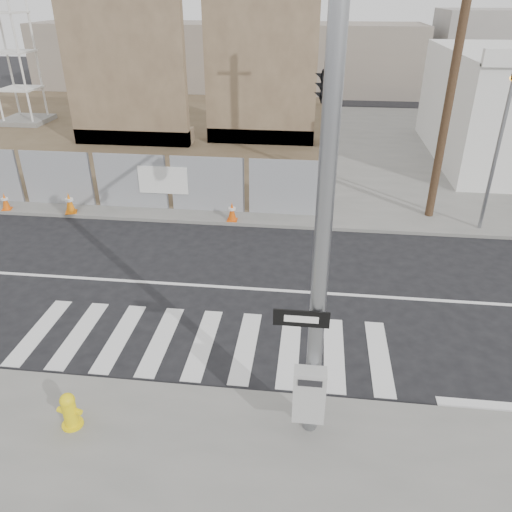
# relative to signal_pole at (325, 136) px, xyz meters

# --- Properties ---
(ground) EXTENTS (100.00, 100.00, 0.00)m
(ground) POSITION_rel_signal_pole_xyz_m (-2.49, 2.05, -4.78)
(ground) COLOR black
(ground) RESTS_ON ground
(sidewalk_far) EXTENTS (50.00, 20.00, 0.12)m
(sidewalk_far) POSITION_rel_signal_pole_xyz_m (-2.49, 16.05, -4.72)
(sidewalk_far) COLOR slate
(sidewalk_far) RESTS_ON ground
(signal_pole) EXTENTS (0.96, 5.87, 7.00)m
(signal_pole) POSITION_rel_signal_pole_xyz_m (0.00, 0.00, 0.00)
(signal_pole) COLOR gray
(signal_pole) RESTS_ON sidewalk_near
(far_signal_pole) EXTENTS (0.16, 0.20, 5.60)m
(far_signal_pole) POSITION_rel_signal_pole_xyz_m (5.51, 6.65, -1.30)
(far_signal_pole) COLOR gray
(far_signal_pole) RESTS_ON sidewalk_far
(concrete_wall_left) EXTENTS (6.00, 1.30, 8.00)m
(concrete_wall_left) POSITION_rel_signal_pole_xyz_m (-9.49, 15.13, -1.40)
(concrete_wall_left) COLOR brown
(concrete_wall_left) RESTS_ON sidewalk_far
(concrete_wall_right) EXTENTS (5.50, 1.30, 8.00)m
(concrete_wall_right) POSITION_rel_signal_pole_xyz_m (-2.99, 16.13, -1.40)
(concrete_wall_right) COLOR brown
(concrete_wall_right) RESTS_ON sidewalk_far
(utility_pole_right) EXTENTS (1.60, 0.28, 10.00)m
(utility_pole_right) POSITION_rel_signal_pole_xyz_m (4.01, 7.55, 0.42)
(utility_pole_right) COLOR #453120
(utility_pole_right) RESTS_ON sidewalk_far
(fire_hydrant) EXTENTS (0.48, 0.48, 0.74)m
(fire_hydrant) POSITION_rel_signal_pole_xyz_m (-4.34, -3.25, -4.29)
(fire_hydrant) COLOR yellow
(fire_hydrant) RESTS_ON sidewalk_near
(traffic_cone_b) EXTENTS (0.40, 0.40, 0.63)m
(traffic_cone_b) POSITION_rel_signal_pole_xyz_m (-11.25, 6.27, -4.35)
(traffic_cone_b) COLOR #E1560B
(traffic_cone_b) RESTS_ON sidewalk_far
(traffic_cone_c) EXTENTS (0.50, 0.50, 0.76)m
(traffic_cone_c) POSITION_rel_signal_pole_xyz_m (-8.78, 6.27, -4.29)
(traffic_cone_c) COLOR orange
(traffic_cone_c) RESTS_ON sidewalk_far
(traffic_cone_d) EXTENTS (0.35, 0.35, 0.67)m
(traffic_cone_d) POSITION_rel_signal_pole_xyz_m (-2.90, 6.27, -4.33)
(traffic_cone_d) COLOR #D84E0B
(traffic_cone_d) RESTS_ON sidewalk_far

